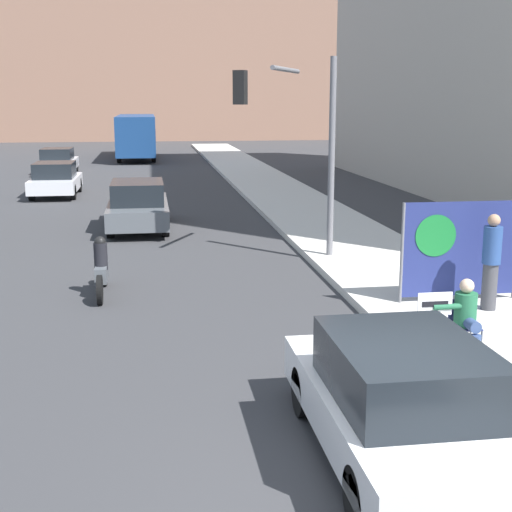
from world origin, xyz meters
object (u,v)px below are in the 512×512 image
protest_banner (459,249)px  car_on_road_distant (58,161)px  pedestrian_behind (466,250)px  parked_car_curbside (401,401)px  jogger_on_sidewalk (491,261)px  car_on_road_nearest (138,205)px  car_on_road_midblock (56,179)px  traffic_light_pole (294,123)px  seated_protester (466,315)px  motorcycle_on_road (101,270)px  city_bus_on_road (137,134)px

protest_banner → car_on_road_distant: bearing=110.9°
pedestrian_behind → car_on_road_distant: 30.15m
pedestrian_behind → protest_banner: bearing=-78.0°
parked_car_curbside → jogger_on_sidewalk: bearing=54.8°
pedestrian_behind → car_on_road_nearest: bearing=172.4°
car_on_road_midblock → traffic_light_pole: bearing=-61.2°
traffic_light_pole → parked_car_curbside: size_ratio=1.18×
seated_protester → motorcycle_on_road: bearing=124.2°
traffic_light_pole → car_on_road_midblock: bearing=118.8°
traffic_light_pole → car_on_road_nearest: traffic_light_pole is taller
protest_banner → car_on_road_distant: 30.63m
pedestrian_behind → car_on_road_distant: pedestrian_behind is taller
seated_protester → pedestrian_behind: bearing=50.7°
parked_car_curbside → motorcycle_on_road: (-3.74, 7.70, -0.18)m
parked_car_curbside → protest_banner: bearing=60.7°
parked_car_curbside → car_on_road_nearest: (-3.07, 15.61, 0.04)m
seated_protester → pedestrian_behind: 3.99m
pedestrian_behind → city_bus_on_road: bearing=146.9°
seated_protester → car_on_road_midblock: size_ratio=0.28×
seated_protester → motorcycle_on_road: (-5.74, 4.99, -0.26)m
pedestrian_behind → traffic_light_pole: traffic_light_pole is taller
traffic_light_pole → pedestrian_behind: bearing=-56.7°
motorcycle_on_road → pedestrian_behind: bearing=-10.5°
car_on_road_midblock → car_on_road_distant: 10.02m
car_on_road_midblock → motorcycle_on_road: size_ratio=2.00×
traffic_light_pole → car_on_road_distant: size_ratio=1.11×
traffic_light_pole → car_on_road_midblock: 15.92m
car_on_road_nearest → car_on_road_distant: (-4.68, 18.64, -0.04)m
jogger_on_sidewalk → car_on_road_nearest: jogger_on_sidewalk is taller
traffic_light_pole → car_on_road_distant: 25.38m
parked_car_curbside → car_on_road_nearest: bearing=101.1°
car_on_road_midblock → protest_banner: bearing=-62.2°
pedestrian_behind → traffic_light_pole: 5.59m
traffic_light_pole → motorcycle_on_road: 6.17m
pedestrian_behind → city_bus_on_road: 39.29m
protest_banner → parked_car_curbside: (-3.17, -5.63, -0.48)m
jogger_on_sidewalk → traffic_light_pole: size_ratio=0.37×
protest_banner → traffic_light_pole: bearing=114.8°
protest_banner → parked_car_curbside: size_ratio=0.58×
car_on_road_nearest → motorcycle_on_road: car_on_road_nearest is taller
city_bus_on_road → car_on_road_midblock: bearing=-98.7°
traffic_light_pole → city_bus_on_road: 34.75m
seated_protester → pedestrian_behind: (1.65, 3.63, 0.22)m
car_on_road_midblock → city_bus_on_road: bearing=81.3°
motorcycle_on_road → traffic_light_pole: bearing=31.5°
parked_car_curbside → car_on_road_distant: size_ratio=0.94×
jogger_on_sidewalk → car_on_road_distant: size_ratio=0.41×
jogger_on_sidewalk → car_on_road_midblock: bearing=-60.4°
seated_protester → parked_car_curbside: (-2.00, -2.71, -0.07)m
parked_car_curbside → car_on_road_midblock: car_on_road_midblock is taller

